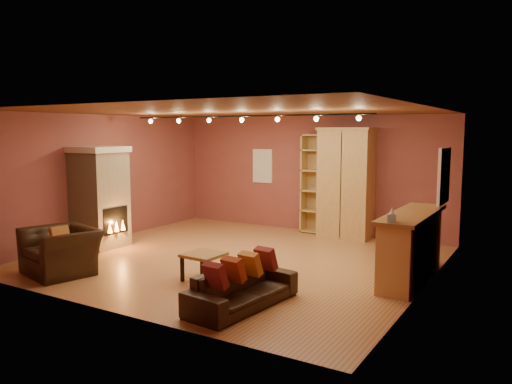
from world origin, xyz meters
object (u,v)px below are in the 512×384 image
Objects in this scene: bar_counter at (411,246)px; coffee_table at (204,257)px; fireplace at (100,197)px; loveseat at (242,281)px; armoire at (346,183)px; armchair at (61,243)px; bookcase at (323,183)px.

bar_counter is 3.41m from coffee_table.
fireplace is at bearing 165.96° from coffee_table.
fireplace is at bearing 77.79° from loveseat.
armoire is at bearing 79.80° from coffee_table.
armchair is (0.99, -1.77, -0.54)m from fireplace.
bookcase reaches higher than coffee_table.
bar_counter is 1.28× the size of loveseat.
armoire is at bearing 73.64° from armchair.
bookcase is at bearing 47.10° from fireplace.
fireplace is at bearing -171.51° from bar_counter.
loveseat is at bearing -124.21° from bar_counter.
loveseat is at bearing -85.18° from armoire.
bookcase reaches higher than loveseat.
bookcase is at bearing 134.85° from bar_counter.
armoire is 4.52m from coffee_table.
fireplace is 0.90× the size of bar_counter.
coffee_table is at bearing -148.76° from bar_counter.
bookcase is 4.63m from coffee_table.
armoire is 3.43m from bar_counter.
armoire is 6.20m from armchair.
armchair is (-5.25, -2.70, -0.05)m from bar_counter.
loveseat is at bearing -18.98° from fireplace.
coffee_table is (2.34, 0.94, -0.14)m from armchair.
bookcase is at bearing 88.36° from coffee_table.
coffee_table is at bearing -100.20° from armoire.
bookcase is 6.07m from armchair.
coffee_table is at bearing -14.04° from fireplace.
armchair is (-3.56, -0.21, 0.16)m from loveseat.
armchair is at bearing -60.81° from fireplace.
bar_counter is at bearing -27.44° from loveseat.
bookcase is 5.46m from loveseat.
bookcase is at bearing 18.34° from loveseat.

